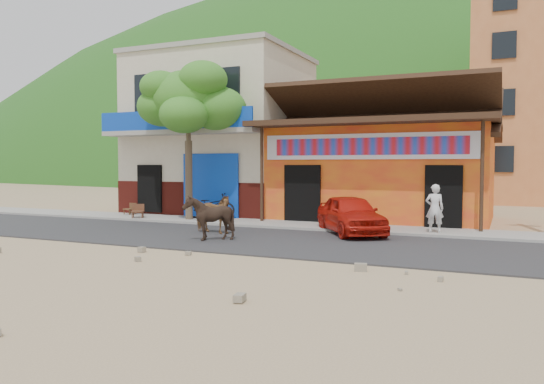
# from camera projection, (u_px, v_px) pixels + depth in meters

# --- Properties ---
(ground) EXTENTS (120.00, 120.00, 0.00)m
(ground) POSITION_uv_depth(u_px,v_px,m) (218.00, 254.00, 13.15)
(ground) COLOR #9E825B
(ground) RESTS_ON ground
(road) EXTENTS (60.00, 5.00, 0.04)m
(road) POSITION_uv_depth(u_px,v_px,m) (261.00, 240.00, 15.42)
(road) COLOR #28282B
(road) RESTS_ON ground
(sidewalk) EXTENTS (60.00, 2.00, 0.12)m
(sidewalk) POSITION_uv_depth(u_px,v_px,m) (303.00, 226.00, 18.61)
(sidewalk) COLOR gray
(sidewalk) RESTS_ON ground
(dance_club) EXTENTS (8.00, 6.00, 3.60)m
(dance_club) POSITION_uv_depth(u_px,v_px,m) (385.00, 175.00, 21.35)
(dance_club) COLOR orange
(dance_club) RESTS_ON ground
(cafe_building) EXTENTS (7.00, 6.00, 7.00)m
(cafe_building) POSITION_uv_depth(u_px,v_px,m) (222.00, 137.00, 24.32)
(cafe_building) COLOR beige
(cafe_building) RESTS_ON ground
(hillside) EXTENTS (100.00, 40.00, 24.00)m
(hillside) POSITION_uv_depth(u_px,v_px,m) (461.00, 96.00, 76.33)
(hillside) COLOR #194C14
(hillside) RESTS_ON ground
(tree) EXTENTS (3.00, 3.00, 6.00)m
(tree) POSITION_uv_depth(u_px,v_px,m) (189.00, 141.00, 20.15)
(tree) COLOR #2D721E
(tree) RESTS_ON sidewalk
(cow_tan) EXTENTS (1.52, 0.81, 1.23)m
(cow_tan) POSITION_uv_depth(u_px,v_px,m) (212.00, 214.00, 16.72)
(cow_tan) COLOR brown
(cow_tan) RESTS_ON road
(cow_dark) EXTENTS (1.23, 1.10, 1.31)m
(cow_dark) POSITION_uv_depth(u_px,v_px,m) (209.00, 218.00, 15.15)
(cow_dark) COLOR black
(cow_dark) RESTS_ON road
(red_car) EXTENTS (3.22, 3.79, 1.23)m
(red_car) POSITION_uv_depth(u_px,v_px,m) (351.00, 214.00, 16.65)
(red_car) COLOR red
(red_car) RESTS_ON road
(scooter) EXTENTS (1.98, 1.18, 0.98)m
(scooter) POSITION_uv_depth(u_px,v_px,m) (211.00, 206.00, 20.60)
(scooter) COLOR black
(scooter) RESTS_ON sidewalk
(pedestrian) EXTENTS (0.61, 0.47, 1.49)m
(pedestrian) POSITION_uv_depth(u_px,v_px,m) (435.00, 208.00, 16.29)
(pedestrian) COLOR silver
(pedestrian) RESTS_ON sidewalk
(cafe_chair_left) EXTENTS (0.48, 0.48, 0.89)m
(cafe_chair_left) POSITION_uv_depth(u_px,v_px,m) (130.00, 204.00, 22.27)
(cafe_chair_left) COLOR #4C2919
(cafe_chair_left) RESTS_ON sidewalk
(cafe_chair_right) EXTENTS (0.64, 0.64, 1.00)m
(cafe_chair_right) POSITION_uv_depth(u_px,v_px,m) (138.00, 205.00, 20.82)
(cafe_chair_right) COLOR #4F291A
(cafe_chair_right) RESTS_ON sidewalk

